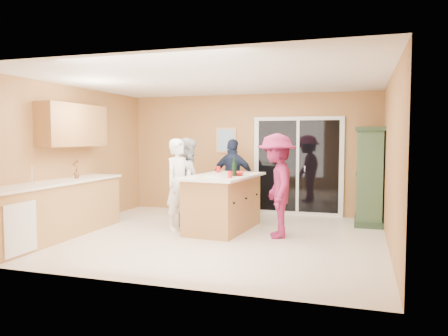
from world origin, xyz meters
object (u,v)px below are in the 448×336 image
(woman_white, at_px, (179,184))
(woman_grey, at_px, (189,181))
(kitchen_island, at_px, (223,204))
(green_hutch, at_px, (369,177))
(woman_navy, at_px, (233,178))
(woman_magenta, at_px, (277,186))

(woman_white, relative_size, woman_grey, 0.99)
(woman_grey, bearing_deg, kitchen_island, -137.38)
(green_hutch, bearing_deg, kitchen_island, -152.18)
(green_hutch, xyz_separation_m, woman_navy, (-2.71, 0.00, -0.09))
(green_hutch, relative_size, woman_white, 1.13)
(green_hutch, bearing_deg, woman_navy, 179.93)
(kitchen_island, xyz_separation_m, woman_grey, (-0.79, 0.34, 0.36))
(woman_white, distance_m, woman_grey, 0.58)
(woman_white, relative_size, woman_navy, 1.01)
(woman_white, distance_m, woman_magenta, 1.78)
(woman_navy, bearing_deg, woman_magenta, 130.13)
(woman_grey, bearing_deg, woman_magenta, -133.64)
(kitchen_island, bearing_deg, woman_magenta, -11.32)
(woman_white, bearing_deg, woman_navy, -0.18)
(woman_white, bearing_deg, kitchen_island, -53.10)
(green_hutch, bearing_deg, woman_white, -154.43)
(kitchen_island, bearing_deg, woman_white, -157.44)
(woman_grey, xyz_separation_m, woman_navy, (0.60, 0.99, -0.01))
(kitchen_island, xyz_separation_m, green_hutch, (2.51, 1.32, 0.44))
(green_hutch, relative_size, woman_magenta, 1.07)
(kitchen_island, xyz_separation_m, woman_white, (-0.76, -0.24, 0.36))
(woman_white, height_order, woman_navy, woman_white)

